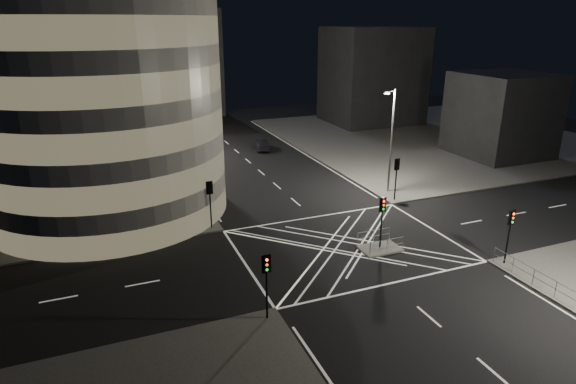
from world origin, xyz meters
name	(u,v)px	position (x,y,z in m)	size (l,w,h in m)	color
ground	(346,246)	(0.00, 0.00, 0.00)	(120.00, 120.00, 0.00)	black
sidewalk_far_right	(434,136)	(29.00, 27.00, 0.07)	(42.00, 42.00, 0.15)	#484644
central_island	(380,249)	(2.00, -1.50, 0.07)	(3.00, 2.00, 0.15)	slate
office_tower_curved	(35,63)	(-20.74, 18.74, 12.65)	(30.00, 29.00, 27.20)	gray
office_block_rear	(42,61)	(-22.00, 42.00, 11.15)	(24.00, 16.00, 22.00)	gray
building_right_far	(372,75)	(26.00, 40.00, 7.65)	(14.00, 12.00, 15.00)	black
building_right_near	(501,115)	(30.00, 16.00, 5.15)	(10.00, 10.00, 10.00)	black
building_far_end	(167,64)	(-4.00, 58.00, 9.00)	(18.00, 8.00, 18.00)	black
tree_a	(182,166)	(-10.50, 9.00, 4.94)	(4.25, 4.25, 7.25)	black
tree_b	(170,149)	(-10.50, 15.00, 4.98)	(4.59, 4.59, 7.49)	black
tree_c	(161,138)	(-10.50, 21.00, 4.72)	(3.96, 3.96, 6.86)	black
tree_d	(153,122)	(-10.50, 27.00, 5.17)	(5.65, 5.65, 8.28)	black
tree_e	(148,117)	(-10.50, 33.00, 4.69)	(4.30, 4.30, 7.02)	black
traffic_signal_fl	(210,196)	(-8.80, 6.80, 2.91)	(0.55, 0.22, 4.00)	black
traffic_signal_nl	(266,275)	(-8.80, -6.80, 2.91)	(0.55, 0.22, 4.00)	black
traffic_signal_fr	(396,171)	(8.80, 6.80, 2.91)	(0.55, 0.22, 4.00)	black
traffic_signal_nr	(510,227)	(8.80, -6.80, 2.91)	(0.55, 0.22, 4.00)	black
traffic_signal_island	(382,213)	(2.00, -1.50, 2.91)	(0.55, 0.22, 4.00)	black
street_lamp_left_near	(187,149)	(-9.44, 12.00, 5.54)	(1.25, 0.25, 10.00)	slate
street_lamp_left_far	(159,114)	(-9.44, 30.00, 5.54)	(1.25, 0.25, 10.00)	slate
street_lamp_right_far	(391,138)	(9.44, 9.00, 5.54)	(1.25, 0.25, 10.00)	slate
railing_near_right	(568,296)	(8.30, -12.15, 0.70)	(0.06, 11.70, 1.10)	slate
railing_island_south	(387,246)	(2.00, -2.40, 0.70)	(2.80, 0.06, 1.10)	slate
railing_island_north	(374,236)	(2.00, -0.60, 0.70)	(2.80, 0.06, 1.10)	slate
sedan	(260,145)	(3.10, 29.38, 0.69)	(1.47, 4.21, 1.39)	black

